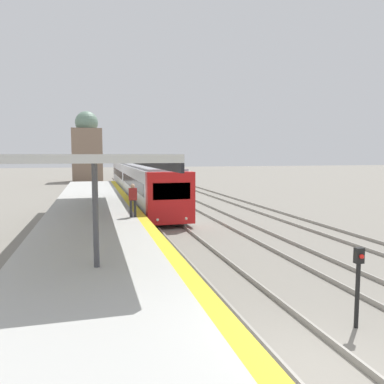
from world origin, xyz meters
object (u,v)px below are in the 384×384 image
person_on_platform (133,198)px  train_far (138,168)px  signal_post_near (358,279)px  train_near (137,179)px

person_on_platform → train_far: size_ratio=0.04×
person_on_platform → train_far: (5.96, 47.63, -0.09)m
person_on_platform → signal_post_near: (3.90, -11.61, -0.67)m
train_far → signal_post_near: 59.28m
person_on_platform → signal_post_near: size_ratio=0.88×
person_on_platform → signal_post_near: person_on_platform is taller
train_far → train_near: bearing=-97.0°
train_near → signal_post_near: size_ratio=16.80×
signal_post_near → train_near: bearing=93.6°
train_near → signal_post_near: (1.76, -28.20, -0.61)m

